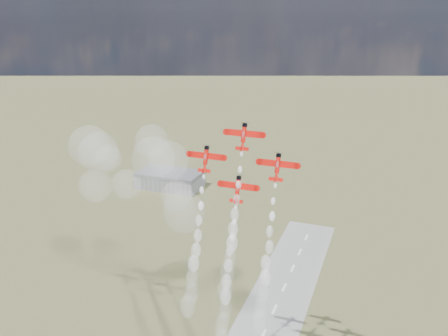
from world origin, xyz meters
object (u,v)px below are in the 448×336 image
Objects in this scene: plane_slot at (238,189)px; hangar at (170,179)px; plane_left at (206,158)px; plane_lead at (244,136)px; plane_right at (277,166)px.

hangar is at bearing 123.23° from plane_slot.
plane_left reaches higher than plane_slot.
plane_lead is 1.00× the size of plane_slot.
plane_left reaches higher than hangar.
plane_left is (-12.74, -2.89, -8.44)m from plane_lead.
plane_left is at bearing 180.00° from plane_right.
plane_lead is 1.00× the size of plane_left.
plane_lead is (116.85, -172.56, 89.93)m from hangar.
plane_right is (129.59, -175.45, 81.49)m from hangar.
plane_left is (104.10, -175.45, 81.49)m from hangar.
plane_lead reaches higher than plane_left.
plane_right is at bearing 12.76° from plane_slot.
plane_lead is at bearing 90.00° from plane_slot.
hangar is 3.81× the size of plane_right.
plane_left is 15.56m from plane_slot.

